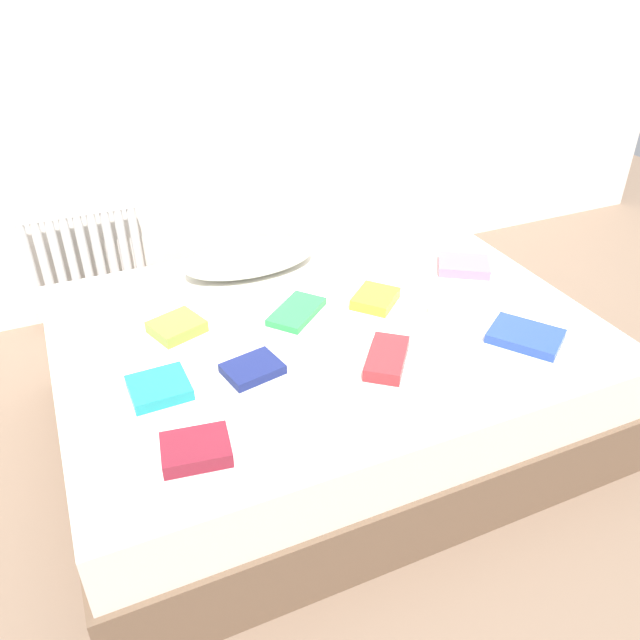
{
  "coord_description": "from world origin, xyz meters",
  "views": [
    {
      "loc": [
        -0.83,
        -1.83,
        1.79
      ],
      "look_at": [
        0.0,
        0.05,
        0.48
      ],
      "focal_mm": 35.39,
      "sensor_mm": 36.0,
      "label": 1
    }
  ],
  "objects_px": {
    "textbook_lime": "(177,327)",
    "textbook_white": "(456,304)",
    "textbook_maroon": "(196,450)",
    "textbook_pink": "(464,266)",
    "radiator": "(86,260)",
    "bed": "(325,375)",
    "textbook_navy": "(253,369)",
    "textbook_red": "(387,358)",
    "textbook_green": "(297,312)",
    "textbook_blue": "(526,336)",
    "pillow": "(250,258)",
    "textbook_teal": "(159,388)",
    "textbook_yellow": "(375,299)"
  },
  "relations": [
    {
      "from": "textbook_lime",
      "to": "textbook_white",
      "type": "bearing_deg",
      "value": -34.2
    },
    {
      "from": "textbook_white",
      "to": "textbook_green",
      "type": "height_order",
      "value": "textbook_white"
    },
    {
      "from": "textbook_maroon",
      "to": "textbook_pink",
      "type": "distance_m",
      "value": 1.49
    },
    {
      "from": "bed",
      "to": "textbook_red",
      "type": "height_order",
      "value": "textbook_red"
    },
    {
      "from": "textbook_yellow",
      "to": "textbook_blue",
      "type": "xyz_separation_m",
      "value": [
        0.38,
        -0.45,
        -0.0
      ]
    },
    {
      "from": "textbook_pink",
      "to": "textbook_teal",
      "type": "bearing_deg",
      "value": -135.15
    },
    {
      "from": "textbook_white",
      "to": "textbook_lime",
      "type": "distance_m",
      "value": 1.08
    },
    {
      "from": "radiator",
      "to": "pillow",
      "type": "bearing_deg",
      "value": -47.28
    },
    {
      "from": "textbook_yellow",
      "to": "textbook_pink",
      "type": "height_order",
      "value": "textbook_yellow"
    },
    {
      "from": "textbook_navy",
      "to": "textbook_maroon",
      "type": "xyz_separation_m",
      "value": [
        -0.27,
        -0.31,
        0.01
      ]
    },
    {
      "from": "textbook_navy",
      "to": "bed",
      "type": "bearing_deg",
      "value": 16.48
    },
    {
      "from": "textbook_lime",
      "to": "bed",
      "type": "bearing_deg",
      "value": -36.46
    },
    {
      "from": "textbook_maroon",
      "to": "textbook_red",
      "type": "bearing_deg",
      "value": 21.72
    },
    {
      "from": "textbook_navy",
      "to": "textbook_lime",
      "type": "distance_m",
      "value": 0.39
    },
    {
      "from": "textbook_lime",
      "to": "textbook_teal",
      "type": "distance_m",
      "value": 0.35
    },
    {
      "from": "radiator",
      "to": "textbook_lime",
      "type": "relative_size",
      "value": 3.16
    },
    {
      "from": "textbook_lime",
      "to": "radiator",
      "type": "bearing_deg",
      "value": 83.31
    },
    {
      "from": "textbook_white",
      "to": "textbook_lime",
      "type": "height_order",
      "value": "textbook_lime"
    },
    {
      "from": "bed",
      "to": "textbook_white",
      "type": "distance_m",
      "value": 0.59
    },
    {
      "from": "textbook_green",
      "to": "bed",
      "type": "bearing_deg",
      "value": -89.63
    },
    {
      "from": "pillow",
      "to": "textbook_green",
      "type": "relative_size",
      "value": 2.32
    },
    {
      "from": "textbook_white",
      "to": "textbook_green",
      "type": "xyz_separation_m",
      "value": [
        -0.59,
        0.2,
        -0.0
      ]
    },
    {
      "from": "bed",
      "to": "textbook_navy",
      "type": "distance_m",
      "value": 0.48
    },
    {
      "from": "textbook_navy",
      "to": "textbook_red",
      "type": "height_order",
      "value": "textbook_red"
    },
    {
      "from": "bed",
      "to": "textbook_yellow",
      "type": "bearing_deg",
      "value": 10.91
    },
    {
      "from": "textbook_green",
      "to": "textbook_pink",
      "type": "distance_m",
      "value": 0.81
    },
    {
      "from": "textbook_yellow",
      "to": "textbook_pink",
      "type": "xyz_separation_m",
      "value": [
        0.49,
        0.09,
        -0.0
      ]
    },
    {
      "from": "radiator",
      "to": "textbook_navy",
      "type": "bearing_deg",
      "value": -73.52
    },
    {
      "from": "bed",
      "to": "radiator",
      "type": "relative_size",
      "value": 3.62
    },
    {
      "from": "radiator",
      "to": "pillow",
      "type": "xyz_separation_m",
      "value": [
        0.64,
        -0.69,
        0.2
      ]
    },
    {
      "from": "textbook_lime",
      "to": "textbook_maroon",
      "type": "xyz_separation_m",
      "value": [
        -0.1,
        -0.66,
        0.0
      ]
    },
    {
      "from": "textbook_red",
      "to": "textbook_teal",
      "type": "bearing_deg",
      "value": 116.2
    },
    {
      "from": "bed",
      "to": "pillow",
      "type": "distance_m",
      "value": 0.61
    },
    {
      "from": "pillow",
      "to": "textbook_white",
      "type": "height_order",
      "value": "pillow"
    },
    {
      "from": "textbook_teal",
      "to": "pillow",
      "type": "bearing_deg",
      "value": 50.06
    },
    {
      "from": "textbook_lime",
      "to": "textbook_pink",
      "type": "bearing_deg",
      "value": -20.43
    },
    {
      "from": "textbook_red",
      "to": "textbook_green",
      "type": "relative_size",
      "value": 0.96
    },
    {
      "from": "bed",
      "to": "textbook_blue",
      "type": "distance_m",
      "value": 0.78
    },
    {
      "from": "textbook_lime",
      "to": "textbook_yellow",
      "type": "relative_size",
      "value": 0.97
    },
    {
      "from": "textbook_lime",
      "to": "textbook_teal",
      "type": "relative_size",
      "value": 0.94
    },
    {
      "from": "radiator",
      "to": "textbook_yellow",
      "type": "relative_size",
      "value": 3.08
    },
    {
      "from": "textbook_blue",
      "to": "textbook_maroon",
      "type": "height_order",
      "value": "textbook_maroon"
    },
    {
      "from": "textbook_white",
      "to": "textbook_blue",
      "type": "xyz_separation_m",
      "value": [
        0.1,
        -0.29,
        -0.0
      ]
    },
    {
      "from": "textbook_navy",
      "to": "textbook_red",
      "type": "distance_m",
      "value": 0.46
    },
    {
      "from": "pillow",
      "to": "textbook_lime",
      "type": "distance_m",
      "value": 0.53
    },
    {
      "from": "bed",
      "to": "pillow",
      "type": "relative_size",
      "value": 3.46
    },
    {
      "from": "textbook_white",
      "to": "textbook_maroon",
      "type": "relative_size",
      "value": 0.95
    },
    {
      "from": "radiator",
      "to": "textbook_yellow",
      "type": "bearing_deg",
      "value": -49.0
    },
    {
      "from": "textbook_blue",
      "to": "bed",
      "type": "bearing_deg",
      "value": -158.91
    },
    {
      "from": "textbook_red",
      "to": "textbook_pink",
      "type": "xyz_separation_m",
      "value": [
        0.64,
        0.47,
        -0.0
      ]
    }
  ]
}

